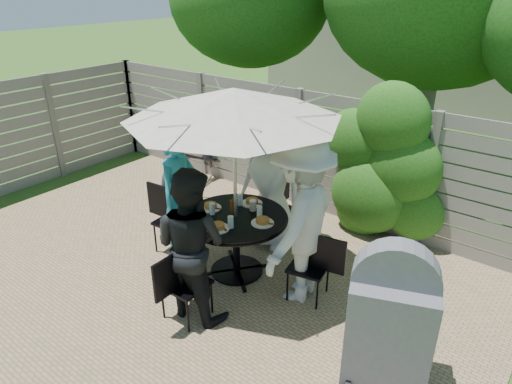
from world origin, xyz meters
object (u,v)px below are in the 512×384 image
Objects in this scene: umbrella at (233,104)px; syrup_jug at (234,207)px; person_right at (301,220)px; coffee_cup at (253,206)px; glass_right at (260,212)px; patio_table at (236,233)px; person_front at (191,245)px; plate_back at (252,202)px; chair_left at (175,233)px; plate_front at (218,227)px; chair_right at (309,279)px; person_back at (271,183)px; glass_back at (240,200)px; glass_left at (212,209)px; plate_left at (211,207)px; person_left at (180,196)px; chair_back at (275,221)px; plate_right at (263,222)px; glass_front at (231,222)px; bbq_grill at (389,322)px; bicycle at (198,155)px; chair_front at (186,297)px.

umbrella is 16.33× the size of syrup_jug.
person_right reaches higher than coffee_cup.
glass_right is at bearing 16.77° from syrup_jug.
patio_table is 1.56m from umbrella.
person_front is 6.44× the size of plate_back.
plate_front is at bearing -18.31° from chair_left.
chair_right is 1.17m from plate_front.
person_back is 0.58m from glass_back.
person_front is 0.77m from glass_left.
plate_left reaches higher than patio_table.
chair_back is at bearing -40.69° from person_left.
plate_back reaches higher than chair_right.
glass_left is at bearing -135.17° from syrup_jug.
glass_right is at bearing 29.02° from patio_table.
plate_left is 1.00× the size of plate_right.
glass_front is (1.09, -0.13, 0.59)m from chair_left.
glass_right is at bearing -70.30° from person_back.
person_right reaches higher than glass_front.
glass_back is at bearing 74.02° from glass_left.
bbq_grill is (2.23, -0.71, -0.21)m from glass_back.
plate_front is (0.15, -1.18, -0.07)m from person_back.
person_right is 0.90m from syrup_jug.
syrup_jug is at bearing 147.22° from patio_table.
person_front is at bearing -93.40° from glass_front.
coffee_cup is at bearing 6.48° from chair_back.
plate_right is at bearing -66.55° from person_back.
person_left is (-0.71, -1.06, 0.57)m from chair_back.
person_right is 0.49m from plate_right.
plate_back is at bearing 52.02° from plate_left.
bbq_grill reaches higher than plate_front.
umbrella is 18.67× the size of glass_back.
glass_front is at bearing -105.98° from glass_right.
coffee_cup is (-0.88, 0.11, 0.60)m from chair_right.
chair_back is at bearing 97.04° from patio_table.
chair_right is 1.07m from coffee_cup.
chair_left is at bearing -152.55° from plate_back.
patio_table is at bearing -90.00° from person_right.
glass_right reaches higher than plate_right.
glass_left is (-0.14, -0.96, -0.02)m from person_back.
bicycle is (-2.58, 1.59, -0.27)m from plate_right.
plate_front is at bearing -66.55° from person_right.
umbrella is 1.34m from plate_right.
chair_right is (1.78, 0.22, -0.58)m from person_left.
person_front reaches higher than plate_left.
person_back reaches higher than chair_front.
chair_left is at bearing -156.22° from glass_back.
glass_left is at bearing -163.37° from plate_right.
plate_front is 1.62× the size of syrup_jug.
chair_left is 1.16m from plate_front.
glass_back is (-1.09, 0.13, 0.61)m from chair_right.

